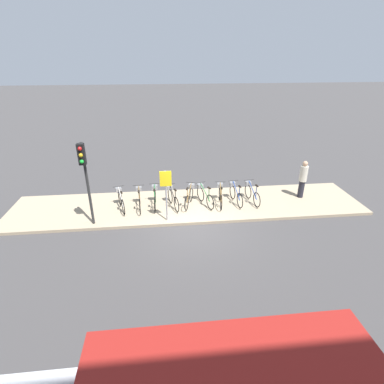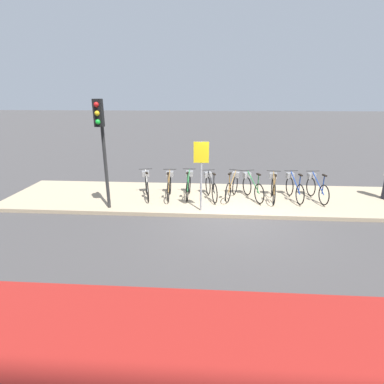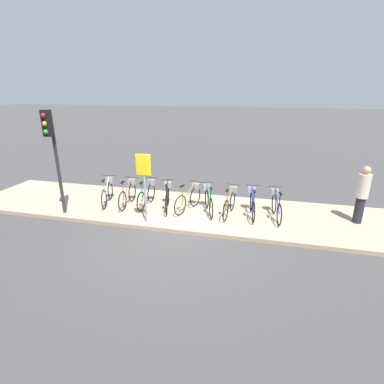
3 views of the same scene
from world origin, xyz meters
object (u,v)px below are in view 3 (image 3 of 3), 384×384
parked_bicycle_2 (147,193)px  parked_bicycle_3 (167,196)px  parked_bicycle_5 (208,199)px  parked_bicycle_7 (252,202)px  parked_bicycle_6 (230,201)px  parked_bicycle_8 (276,204)px  parked_bicycle_4 (190,197)px  sign_post (144,177)px  pedestrian (362,194)px  traffic_light (51,141)px  parked_bicycle_0 (108,191)px  parked_bicycle_1 (128,193)px

parked_bicycle_2 → parked_bicycle_3: size_ratio=1.03×
parked_bicycle_5 → parked_bicycle_7: bearing=1.4°
parked_bicycle_6 → parked_bicycle_8: 1.42m
parked_bicycle_6 → parked_bicycle_7: bearing=6.3°
parked_bicycle_4 → sign_post: sign_post is taller
parked_bicycle_4 → parked_bicycle_5: bearing=-2.3°
parked_bicycle_3 → parked_bicycle_4: 0.75m
parked_bicycle_3 → parked_bicycle_5: size_ratio=1.02×
parked_bicycle_4 → parked_bicycle_7: size_ratio=0.96×
pedestrian → traffic_light: traffic_light is taller
parked_bicycle_8 → pedestrian: pedestrian is taller
parked_bicycle_5 → parked_bicycle_7: 1.39m
parked_bicycle_0 → parked_bicycle_2: size_ratio=0.97×
parked_bicycle_3 → parked_bicycle_8: 3.50m
parked_bicycle_4 → parked_bicycle_5: same height
parked_bicycle_6 → parked_bicycle_8: bearing=3.1°
parked_bicycle_5 → traffic_light: bearing=-163.9°
parked_bicycle_1 → parked_bicycle_3: 1.40m
sign_post → parked_bicycle_7: bearing=22.8°
parked_bicycle_5 → parked_bicycle_4: bearing=177.7°
parked_bicycle_4 → parked_bicycle_7: (2.03, 0.01, 0.00)m
parked_bicycle_3 → parked_bicycle_6: 2.09m
parked_bicycle_1 → sign_post: 1.92m
parked_bicycle_4 → pedestrian: pedestrian is taller
parked_bicycle_0 → pedestrian: bearing=1.9°
parked_bicycle_0 → traffic_light: bearing=-127.1°
parked_bicycle_0 → parked_bicycle_2: (1.43, 0.11, 0.00)m
parked_bicycle_0 → parked_bicycle_1: size_ratio=0.97×
parked_bicycle_2 → parked_bicycle_1: bearing=-171.1°
parked_bicycle_4 → parked_bicycle_7: 2.03m
parked_bicycle_7 → traffic_light: size_ratio=0.48×
parked_bicycle_8 → traffic_light: 7.03m
parked_bicycle_2 → parked_bicycle_4: (1.49, -0.03, 0.00)m
pedestrian → traffic_light: (-9.01, -1.53, 1.42)m
parked_bicycle_0 → parked_bicycle_1: same height
pedestrian → parked_bicycle_7: bearing=-176.5°
parked_bicycle_3 → pedestrian: (5.88, 0.27, 0.49)m
parked_bicycle_3 → parked_bicycle_7: size_ratio=0.98×
pedestrian → parked_bicycle_0: bearing=-178.1°
parked_bicycle_1 → parked_bicycle_8: size_ratio=1.01×
parked_bicycle_3 → sign_post: bearing=-102.9°
parked_bicycle_1 → parked_bicycle_8: bearing=0.9°
parked_bicycle_1 → parked_bicycle_2: same height
parked_bicycle_3 → parked_bicycle_5: bearing=1.6°
parked_bicycle_5 → pedestrian: size_ratio=0.85×
parked_bicycle_6 → parked_bicycle_7: same height
parked_bicycle_2 → traffic_light: bearing=-150.2°
parked_bicycle_3 → parked_bicycle_5: same height
parked_bicycle_6 → parked_bicycle_8: size_ratio=1.00×
parked_bicycle_0 → parked_bicycle_6: same height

